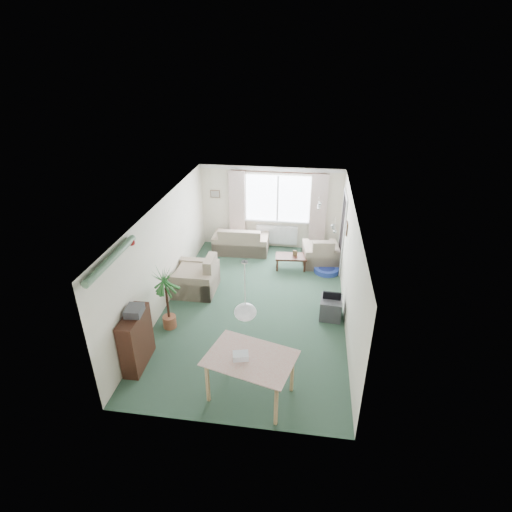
# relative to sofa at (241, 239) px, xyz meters

# --- Properties ---
(ground) EXTENTS (6.50, 6.50, 0.00)m
(ground) POSITION_rel_sofa_xyz_m (0.79, -2.75, -0.39)
(ground) COLOR #2A4736
(window) EXTENTS (1.80, 0.03, 1.30)m
(window) POSITION_rel_sofa_xyz_m (0.99, 0.48, 1.11)
(window) COLOR white
(curtain_rod) EXTENTS (2.60, 0.03, 0.03)m
(curtain_rod) POSITION_rel_sofa_xyz_m (0.99, 0.40, 1.88)
(curtain_rod) COLOR black
(curtain_left) EXTENTS (0.45, 0.08, 2.00)m
(curtain_left) POSITION_rel_sofa_xyz_m (-0.16, 0.38, 0.88)
(curtain_left) COLOR beige
(curtain_right) EXTENTS (0.45, 0.08, 2.00)m
(curtain_right) POSITION_rel_sofa_xyz_m (2.14, 0.38, 0.88)
(curtain_right) COLOR beige
(radiator) EXTENTS (1.20, 0.10, 0.55)m
(radiator) POSITION_rel_sofa_xyz_m (0.99, 0.44, 0.01)
(radiator) COLOR white
(doorway) EXTENTS (0.03, 0.95, 2.00)m
(doorway) POSITION_rel_sofa_xyz_m (2.77, -0.55, 0.61)
(doorway) COLOR black
(pendant_lamp) EXTENTS (0.36, 0.36, 0.36)m
(pendant_lamp) POSITION_rel_sofa_xyz_m (0.99, -5.05, 1.09)
(pendant_lamp) COLOR white
(tinsel_garland) EXTENTS (1.60, 1.60, 0.12)m
(tinsel_garland) POSITION_rel_sofa_xyz_m (-1.13, -5.05, 1.89)
(tinsel_garland) COLOR #196626
(bauble_cluster_a) EXTENTS (0.20, 0.20, 0.20)m
(bauble_cluster_a) POSITION_rel_sofa_xyz_m (2.09, -1.85, 1.83)
(bauble_cluster_a) COLOR silver
(bauble_cluster_b) EXTENTS (0.20, 0.20, 0.20)m
(bauble_cluster_b) POSITION_rel_sofa_xyz_m (2.39, -3.05, 1.83)
(bauble_cluster_b) COLOR silver
(wall_picture_back) EXTENTS (0.28, 0.03, 0.22)m
(wall_picture_back) POSITION_rel_sofa_xyz_m (-0.81, 0.48, 1.16)
(wall_picture_back) COLOR brown
(wall_picture_right) EXTENTS (0.03, 0.24, 0.30)m
(wall_picture_right) POSITION_rel_sofa_xyz_m (2.77, -1.55, 1.16)
(wall_picture_right) COLOR brown
(sofa) EXTENTS (1.58, 0.87, 0.78)m
(sofa) POSITION_rel_sofa_xyz_m (0.00, 0.00, 0.00)
(sofa) COLOR tan
(sofa) RESTS_ON ground
(armchair_corner) EXTENTS (1.02, 0.98, 0.82)m
(armchair_corner) POSITION_rel_sofa_xyz_m (2.26, -0.44, 0.02)
(armchair_corner) COLOR beige
(armchair_corner) RESTS_ON ground
(armchair_left) EXTENTS (0.97, 1.03, 0.92)m
(armchair_left) POSITION_rel_sofa_xyz_m (-0.71, -2.24, 0.07)
(armchair_left) COLOR #C0AE91
(armchair_left) RESTS_ON ground
(coffee_table) EXTENTS (0.85, 0.52, 0.37)m
(coffee_table) POSITION_rel_sofa_xyz_m (1.49, -0.80, -0.21)
(coffee_table) COLOR black
(coffee_table) RESTS_ON ground
(photo_frame) EXTENTS (0.12, 0.05, 0.16)m
(photo_frame) POSITION_rel_sofa_xyz_m (1.59, -0.79, 0.06)
(photo_frame) COLOR brown
(photo_frame) RESTS_ON coffee_table
(bookshelf) EXTENTS (0.31, 0.89, 1.08)m
(bookshelf) POSITION_rel_sofa_xyz_m (-1.05, -4.87, 0.15)
(bookshelf) COLOR black
(bookshelf) RESTS_ON ground
(hifi_box) EXTENTS (0.31, 0.37, 0.14)m
(hifi_box) POSITION_rel_sofa_xyz_m (-1.02, -4.82, 0.76)
(hifi_box) COLOR #3C3C41
(hifi_box) RESTS_ON bookshelf
(houseplant) EXTENTS (0.74, 0.74, 1.39)m
(houseplant) POSITION_rel_sofa_xyz_m (-0.86, -3.72, 0.31)
(houseplant) COLOR #205F34
(houseplant) RESTS_ON ground
(dining_table) EXTENTS (1.47, 1.17, 0.81)m
(dining_table) POSITION_rel_sofa_xyz_m (1.11, -5.35, 0.01)
(dining_table) COLOR tan
(dining_table) RESTS_ON ground
(gift_box) EXTENTS (0.28, 0.23, 0.12)m
(gift_box) POSITION_rel_sofa_xyz_m (0.96, -5.40, 0.48)
(gift_box) COLOR white
(gift_box) RESTS_ON dining_table
(tv_cube) EXTENTS (0.49, 0.53, 0.46)m
(tv_cube) POSITION_rel_sofa_xyz_m (2.49, -2.89, -0.16)
(tv_cube) COLOR #3B3C41
(tv_cube) RESTS_ON ground
(pet_bed) EXTENTS (0.78, 0.78, 0.13)m
(pet_bed) POSITION_rel_sofa_xyz_m (2.44, -0.88, -0.32)
(pet_bed) COLOR navy
(pet_bed) RESTS_ON ground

